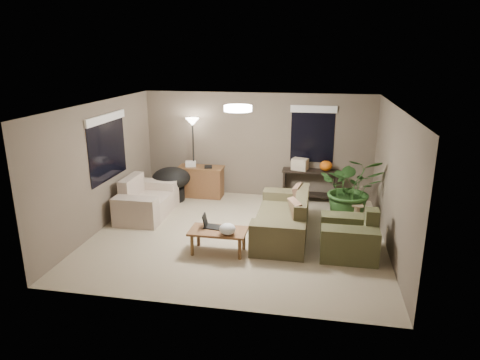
% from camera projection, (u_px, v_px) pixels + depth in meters
% --- Properties ---
extents(room_shell, '(5.50, 5.50, 5.50)m').
position_uv_depth(room_shell, '(238.00, 173.00, 7.94)').
color(room_shell, tan).
rests_on(room_shell, ground).
extents(main_sofa, '(0.95, 2.20, 0.85)m').
position_uv_depth(main_sofa, '(284.00, 221.00, 8.21)').
color(main_sofa, '#4E482E').
rests_on(main_sofa, ground).
extents(throw_pillows, '(0.39, 1.39, 0.47)m').
position_uv_depth(throw_pillows, '(298.00, 204.00, 8.06)').
color(throw_pillows, '#8C7251').
rests_on(throw_pillows, main_sofa).
extents(loveseat, '(0.90, 1.60, 0.85)m').
position_uv_depth(loveseat, '(146.00, 202.00, 9.22)').
color(loveseat, beige).
rests_on(loveseat, ground).
extents(armchair, '(0.95, 1.00, 0.85)m').
position_uv_depth(armchair, '(349.00, 238.00, 7.43)').
color(armchair, '#4A4B2D').
rests_on(armchair, ground).
extents(coffee_table, '(1.00, 0.55, 0.42)m').
position_uv_depth(coffee_table, '(218.00, 233.00, 7.47)').
color(coffee_table, brown).
rests_on(coffee_table, ground).
extents(laptop, '(0.38, 0.28, 0.24)m').
position_uv_depth(laptop, '(210.00, 224.00, 7.56)').
color(laptop, black).
rests_on(laptop, coffee_table).
extents(plastic_bag, '(0.34, 0.32, 0.20)m').
position_uv_depth(plastic_bag, '(227.00, 229.00, 7.25)').
color(plastic_bag, white).
rests_on(plastic_bag, coffee_table).
extents(desk, '(1.10, 0.50, 0.75)m').
position_uv_depth(desk, '(201.00, 181.00, 10.41)').
color(desk, brown).
rests_on(desk, ground).
extents(desk_papers, '(0.71, 0.31, 0.12)m').
position_uv_depth(desk_papers, '(194.00, 164.00, 10.31)').
color(desk_papers, silver).
rests_on(desk_papers, desk).
extents(console_table, '(1.30, 0.40, 0.75)m').
position_uv_depth(console_table, '(310.00, 183.00, 10.09)').
color(console_table, black).
rests_on(console_table, ground).
extents(pumpkin, '(0.36, 0.36, 0.24)m').
position_uv_depth(pumpkin, '(326.00, 166.00, 9.91)').
color(pumpkin, orange).
rests_on(pumpkin, console_table).
extents(cardboard_box, '(0.41, 0.35, 0.27)m').
position_uv_depth(cardboard_box, '(300.00, 164.00, 10.01)').
color(cardboard_box, beige).
rests_on(cardboard_box, console_table).
extents(papasan_chair, '(1.13, 1.13, 0.80)m').
position_uv_depth(papasan_chair, '(171.00, 181.00, 10.11)').
color(papasan_chair, black).
rests_on(papasan_chair, ground).
extents(floor_lamp, '(0.32, 0.32, 1.91)m').
position_uv_depth(floor_lamp, '(193.00, 131.00, 10.15)').
color(floor_lamp, black).
rests_on(floor_lamp, ground).
extents(ceiling_fixture, '(0.50, 0.50, 0.10)m').
position_uv_depth(ceiling_fixture, '(238.00, 108.00, 7.60)').
color(ceiling_fixture, white).
rests_on(ceiling_fixture, room_shell).
extents(houseplant, '(1.27, 1.41, 1.10)m').
position_uv_depth(houseplant, '(351.00, 196.00, 8.84)').
color(houseplant, '#2D5923').
rests_on(houseplant, ground).
extents(cat_scratching_post, '(0.32, 0.32, 0.50)m').
position_uv_depth(cat_scratching_post, '(356.00, 218.00, 8.57)').
color(cat_scratching_post, tan).
rests_on(cat_scratching_post, ground).
extents(window_left, '(0.05, 1.56, 1.33)m').
position_uv_depth(window_left, '(107.00, 136.00, 8.54)').
color(window_left, black).
rests_on(window_left, room_shell).
extents(window_back, '(1.06, 0.05, 1.33)m').
position_uv_depth(window_back, '(313.00, 125.00, 9.89)').
color(window_back, black).
rests_on(window_back, room_shell).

